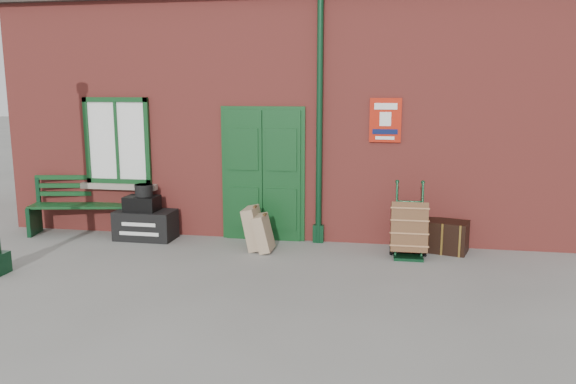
% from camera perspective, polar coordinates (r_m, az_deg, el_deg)
% --- Properties ---
extents(ground, '(80.00, 80.00, 0.00)m').
position_cam_1_polar(ground, '(8.24, -2.68, -7.54)').
color(ground, gray).
rests_on(ground, ground).
extents(station_building, '(10.30, 4.30, 4.36)m').
position_cam_1_polar(station_building, '(11.27, 1.18, 8.50)').
color(station_building, '#A83D36').
rests_on(station_building, ground).
extents(bench, '(1.78, 0.85, 1.06)m').
position_cam_1_polar(bench, '(10.63, -20.24, -1.11)').
color(bench, '#113E1A').
rests_on(bench, ground).
extents(houdini_trunk, '(1.00, 0.55, 0.50)m').
position_cam_1_polar(houdini_trunk, '(9.93, -14.25, -3.25)').
color(houdini_trunk, black).
rests_on(houdini_trunk, ground).
extents(strongbox, '(0.55, 0.40, 0.25)m').
position_cam_1_polar(strongbox, '(9.87, -14.62, -1.12)').
color(strongbox, black).
rests_on(strongbox, houdini_trunk).
extents(hatbox, '(0.30, 0.30, 0.20)m').
position_cam_1_polar(hatbox, '(9.84, -14.44, 0.18)').
color(hatbox, black).
rests_on(hatbox, strongbox).
extents(suitcase_back, '(0.33, 0.48, 0.70)m').
position_cam_1_polar(suitcase_back, '(9.01, -3.49, -3.67)').
color(suitcase_back, tan).
rests_on(suitcase_back, ground).
extents(suitcase_front, '(0.31, 0.44, 0.60)m').
position_cam_1_polar(suitcase_front, '(8.88, -2.51, -4.18)').
color(suitcase_front, tan).
rests_on(suitcase_front, ground).
extents(porter_trolley, '(0.56, 0.60, 1.13)m').
position_cam_1_polar(porter_trolley, '(8.79, 12.18, -3.65)').
color(porter_trolley, '#0C321B').
rests_on(porter_trolley, ground).
extents(dark_trunk, '(0.79, 0.62, 0.50)m').
position_cam_1_polar(dark_trunk, '(9.22, 15.63, -4.35)').
color(dark_trunk, black).
rests_on(dark_trunk, ground).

